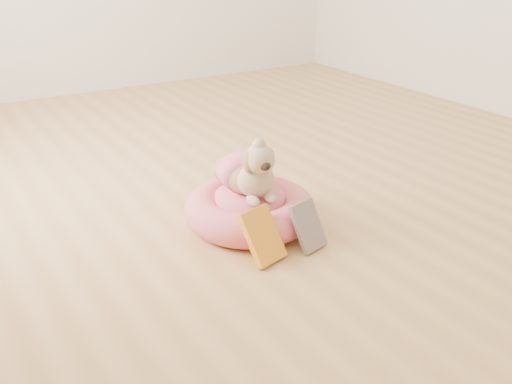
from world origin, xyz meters
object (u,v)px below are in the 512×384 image
book_yellow (263,236)px  pet_bed (250,209)px  book_white (308,226)px  dog (248,162)px

book_yellow → pet_bed: bearing=53.1°
book_yellow → book_white: 0.21m
pet_bed → book_yellow: (-0.11, -0.28, 0.03)m
book_yellow → book_white: size_ratio=1.10×
pet_bed → book_white: book_white is taller
pet_bed → book_yellow: bearing=-111.9°
book_yellow → dog: bearing=53.9°
dog → pet_bed: bearing=-89.2°
pet_bed → dog: 0.22m
dog → book_yellow: dog is taller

